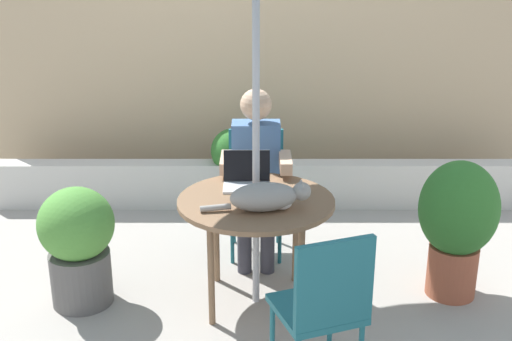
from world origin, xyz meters
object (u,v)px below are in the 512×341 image
object	(u,v)px
chair_occupied	(256,181)
person_seated	(256,166)
laptop	(247,176)
potted_plant_near_fence	(78,242)
potted_plant_corner	(232,164)
cat	(268,197)
chair_empty	(324,302)
patio_table	(256,208)
potted_plant_by_chair	(458,220)

from	to	relation	value
chair_occupied	person_seated	bearing A→B (deg)	-90.00
laptop	potted_plant_near_fence	size ratio (longest dim) A/B	0.39
laptop	potted_plant_corner	world-z (taller)	laptop
cat	potted_plant_near_fence	size ratio (longest dim) A/B	0.84
chair_occupied	person_seated	xyz separation A→B (m)	(0.00, -0.16, 0.17)
chair_occupied	chair_empty	size ratio (longest dim) A/B	1.00
patio_table	person_seated	size ratio (longest dim) A/B	0.78
potted_plant_corner	cat	bearing A→B (deg)	-81.24
person_seated	potted_plant_near_fence	size ratio (longest dim) A/B	1.60
patio_table	laptop	xyz separation A→B (m)	(-0.06, 0.24, 0.13)
potted_plant_near_fence	potted_plant_corner	bearing A→B (deg)	60.95
patio_table	potted_plant_corner	distance (m)	1.66
potted_plant_by_chair	patio_table	bearing A→B (deg)	-175.87
person_seated	cat	distance (m)	0.80
chair_empty	cat	xyz separation A→B (m)	(-0.26, 0.74, 0.26)
chair_empty	person_seated	bearing A→B (deg)	102.28
patio_table	cat	bearing A→B (deg)	-68.06
patio_table	cat	xyz separation A→B (m)	(0.07, -0.17, 0.15)
chair_occupied	potted_plant_corner	size ratio (longest dim) A/B	1.31
cat	potted_plant_near_fence	world-z (taller)	cat
patio_table	potted_plant_by_chair	xyz separation A→B (m)	(1.28, 0.09, -0.12)
chair_empty	person_seated	xyz separation A→B (m)	(-0.33, 1.53, 0.17)
patio_table	potted_plant_near_fence	size ratio (longest dim) A/B	1.24
cat	potted_plant_corner	size ratio (longest dim) A/B	0.94
potted_plant_near_fence	person_seated	bearing A→B (deg)	29.47
person_seated	cat	world-z (taller)	person_seated
patio_table	potted_plant_by_chair	distance (m)	1.29
chair_occupied	potted_plant_corner	world-z (taller)	chair_occupied
chair_occupied	chair_empty	bearing A→B (deg)	-78.84
potted_plant_near_fence	chair_empty	bearing A→B (deg)	-31.88
laptop	patio_table	bearing A→B (deg)	-76.17
chair_occupied	potted_plant_by_chair	distance (m)	1.45
chair_empty	potted_plant_near_fence	distance (m)	1.71
chair_empty	potted_plant_corner	distance (m)	2.60
chair_empty	laptop	xyz separation A→B (m)	(-0.39, 1.15, 0.23)
chair_occupied	potted_plant_near_fence	xyz separation A→B (m)	(-1.12, -0.79, -0.11)
person_seated	cat	size ratio (longest dim) A/B	1.91
laptop	potted_plant_corner	xyz separation A→B (m)	(-0.15, 1.38, -0.39)
laptop	potted_plant_near_fence	distance (m)	1.14
person_seated	potted_plant_by_chair	distance (m)	1.40
chair_occupied	laptop	world-z (taller)	laptop
patio_table	chair_occupied	xyz separation A→B (m)	(0.00, 0.78, -0.11)
cat	person_seated	bearing A→B (deg)	95.02
chair_empty	laptop	world-z (taller)	laptop
person_seated	potted_plant_by_chair	size ratio (longest dim) A/B	1.36
chair_occupied	potted_plant_by_chair	size ratio (longest dim) A/B	0.99
chair_occupied	chair_empty	distance (m)	1.72
laptop	cat	xyz separation A→B (m)	(0.13, -0.42, 0.02)
patio_table	laptop	bearing A→B (deg)	103.83
person_seated	potted_plant_corner	size ratio (longest dim) A/B	1.79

